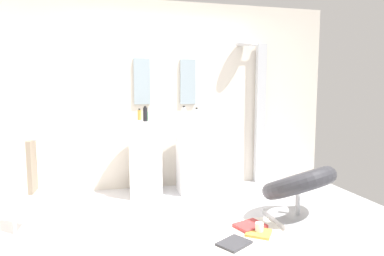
{
  "coord_description": "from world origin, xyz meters",
  "views": [
    {
      "loc": [
        -0.64,
        -2.93,
        1.33
      ],
      "look_at": [
        0.15,
        0.55,
        0.95
      ],
      "focal_mm": 30.23,
      "sensor_mm": 36.0,
      "label": 1
    }
  ],
  "objects": [
    {
      "name": "towel_rack",
      "position": [
        -1.48,
        0.31,
        0.63
      ],
      "size": [
        0.37,
        0.22,
        0.95
      ],
      "color": "#B7BABF",
      "rests_on": "ground_plane"
    },
    {
      "name": "rear_partition",
      "position": [
        0.0,
        1.65,
        1.3
      ],
      "size": [
        4.8,
        0.1,
        2.6
      ],
      "primitive_type": "cube",
      "color": "beige",
      "rests_on": "ground_plane"
    },
    {
      "name": "vanity_mirror_right",
      "position": [
        0.32,
        1.58,
        1.5
      ],
      "size": [
        0.22,
        0.03,
        0.63
      ],
      "primitive_type": "cube",
      "color": "#8C9EA8"
    },
    {
      "name": "magazine_red",
      "position": [
        0.6,
        -0.06,
        0.03
      ],
      "size": [
        0.34,
        0.3,
        0.03
      ],
      "primitive_type": "cube",
      "rotation": [
        0.0,
        0.0,
        0.34
      ],
      "color": "#B73838",
      "rests_on": "area_rug"
    },
    {
      "name": "soap_bottle_green",
      "position": [
        -0.31,
        1.15,
        1.05
      ],
      "size": [
        0.06,
        0.06,
        0.14
      ],
      "color": "#59996B",
      "rests_on": "pedestal_sink_left"
    },
    {
      "name": "soap_bottle_white",
      "position": [
        0.19,
        1.24,
        1.07
      ],
      "size": [
        0.05,
        0.05,
        0.19
      ],
      "color": "white",
      "rests_on": "pedestal_sink_right"
    },
    {
      "name": "soap_bottle_black",
      "position": [
        -0.32,
        1.13,
        1.07
      ],
      "size": [
        0.06,
        0.06,
        0.19
      ],
      "color": "black",
      "rests_on": "pedestal_sink_left"
    },
    {
      "name": "lounge_chair",
      "position": [
        1.17,
        0.03,
        0.35
      ],
      "size": [
        1.06,
        1.07,
        0.65
      ],
      "color": "#B7BABF",
      "rests_on": "ground_plane"
    },
    {
      "name": "magazine_ochre",
      "position": [
        0.62,
        -0.22,
        0.02
      ],
      "size": [
        0.31,
        0.3,
        0.02
      ],
      "primitive_type": "cube",
      "rotation": [
        0.0,
        0.0,
        -0.61
      ],
      "color": "gold",
      "rests_on": "area_rug"
    },
    {
      "name": "soap_bottle_clear",
      "position": [
        0.33,
        1.09,
        1.06
      ],
      "size": [
        0.05,
        0.05,
        0.17
      ],
      "color": "silver",
      "rests_on": "pedestal_sink_right"
    },
    {
      "name": "soap_bottle_amber",
      "position": [
        -0.38,
        1.34,
        1.05
      ],
      "size": [
        0.05,
        0.05,
        0.15
      ],
      "color": "#C68C38",
      "rests_on": "pedestal_sink_left"
    },
    {
      "name": "area_rug",
      "position": [
        0.43,
        -0.21,
        0.01
      ],
      "size": [
        1.01,
        0.76,
        0.01
      ],
      "primitive_type": "cube",
      "color": "white",
      "rests_on": "ground_plane"
    },
    {
      "name": "pedestal_sink_left",
      "position": [
        -0.32,
        1.25,
        0.51
      ],
      "size": [
        0.43,
        0.43,
        1.08
      ],
      "color": "white",
      "rests_on": "ground_plane"
    },
    {
      "name": "pedestal_sink_right",
      "position": [
        0.32,
        1.25,
        0.51
      ],
      "size": [
        0.43,
        0.43,
        1.08
      ],
      "color": "white",
      "rests_on": "ground_plane"
    },
    {
      "name": "vanity_mirror_left",
      "position": [
        -0.32,
        1.58,
        1.5
      ],
      "size": [
        0.22,
        0.03,
        0.63
      ],
      "primitive_type": "cube",
      "color": "#8C9EA8"
    },
    {
      "name": "shower_column",
      "position": [
        1.4,
        1.53,
        1.08
      ],
      "size": [
        0.49,
        0.24,
        2.05
      ],
      "color": "#B7BABF",
      "rests_on": "ground_plane"
    },
    {
      "name": "coffee_mug",
      "position": [
        0.63,
        -0.21,
        0.06
      ],
      "size": [
        0.08,
        0.08,
        0.11
      ],
      "primitive_type": "cylinder",
      "color": "white",
      "rests_on": "area_rug"
    },
    {
      "name": "magazine_charcoal",
      "position": [
        0.32,
        -0.37,
        0.02
      ],
      "size": [
        0.34,
        0.32,
        0.02
      ],
      "primitive_type": "cube",
      "rotation": [
        0.0,
        0.0,
        0.56
      ],
      "color": "#38383D",
      "rests_on": "area_rug"
    },
    {
      "name": "ground_plane",
      "position": [
        0.0,
        0.0,
        -0.02
      ],
      "size": [
        4.8,
        3.6,
        0.04
      ],
      "primitive_type": "cube",
      "color": "silver"
    }
  ]
}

